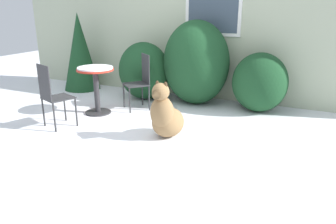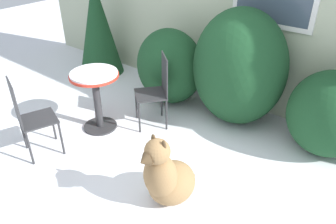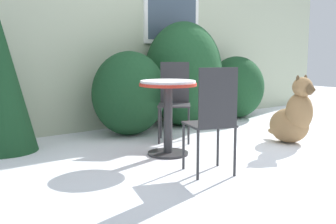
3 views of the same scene
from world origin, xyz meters
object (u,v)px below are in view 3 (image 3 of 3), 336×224
patio_chair_far_side (213,117)px  dog (293,118)px  patio_table (168,101)px  patio_chair_near_table (174,98)px

patio_chair_far_side → dog: 1.69m
patio_table → dog: size_ratio=0.96×
patio_table → patio_chair_near_table: 0.75m
patio_table → patio_chair_far_side: bearing=-100.8°
patio_table → patio_chair_near_table: size_ratio=0.82×
patio_chair_near_table → patio_chair_far_side: 1.51m
patio_table → dog: dog is taller
patio_chair_far_side → patio_table: bearing=-80.8°
patio_table → patio_chair_far_side: patio_chair_far_side is taller
patio_table → patio_chair_far_side: (-0.15, -0.81, -0.05)m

